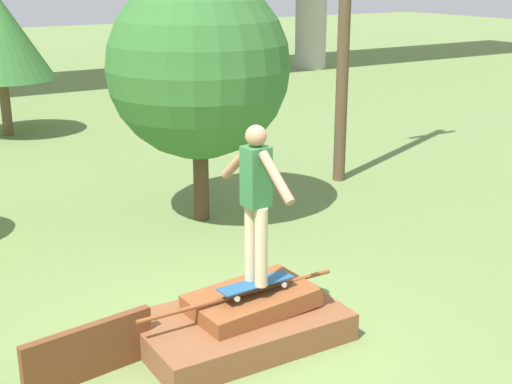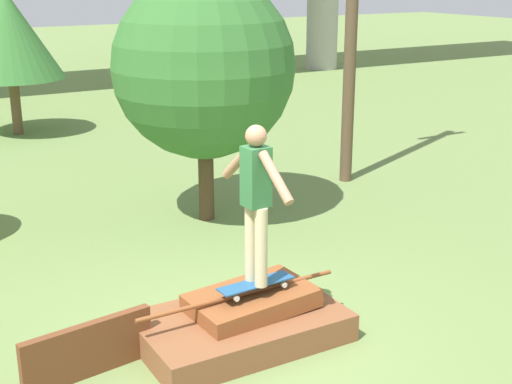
{
  "view_description": "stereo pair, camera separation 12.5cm",
  "coord_description": "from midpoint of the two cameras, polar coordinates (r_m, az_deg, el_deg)",
  "views": [
    {
      "loc": [
        -3.09,
        -5.29,
        3.41
      ],
      "look_at": [
        0.15,
        -0.05,
        1.48
      ],
      "focal_mm": 50.0,
      "sensor_mm": 36.0,
      "label": 1
    },
    {
      "loc": [
        -2.99,
        -5.35,
        3.41
      ],
      "look_at": [
        0.15,
        -0.05,
        1.48
      ],
      "focal_mm": 50.0,
      "sensor_mm": 36.0,
      "label": 2
    }
  ],
  "objects": [
    {
      "name": "ground_plane",
      "position": [
        7.01,
        -1.78,
        -11.71
      ],
      "size": [
        80.0,
        80.0,
        0.0
      ],
      "primitive_type": "plane",
      "color": "olive"
    },
    {
      "name": "scrap_pile",
      "position": [
        6.95,
        -1.61,
        -10.32
      ],
      "size": [
        2.1,
        1.21,
        0.5
      ],
      "color": "brown",
      "rests_on": "ground_plane"
    },
    {
      "name": "scrap_plank_loose",
      "position": [
        6.5,
        -13.76,
        -12.29
      ],
      "size": [
        1.21,
        0.24,
        0.5
      ],
      "color": "brown",
      "rests_on": "ground_plane"
    },
    {
      "name": "skateboard",
      "position": [
        6.79,
        -0.53,
        -7.37
      ],
      "size": [
        0.78,
        0.23,
        0.09
      ],
      "color": "#23517F",
      "rests_on": "scrap_pile"
    },
    {
      "name": "skater",
      "position": [
        6.47,
        -0.56,
        -0.25
      ],
      "size": [
        0.23,
        1.1,
        1.52
      ],
      "color": "#C6B78E",
      "rests_on": "skateboard"
    },
    {
      "name": "tree_behind_right",
      "position": [
        9.71,
        -5.01,
        9.91
      ],
      "size": [
        2.48,
        2.48,
        3.4
      ],
      "color": "#4C3823",
      "rests_on": "ground_plane"
    }
  ]
}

